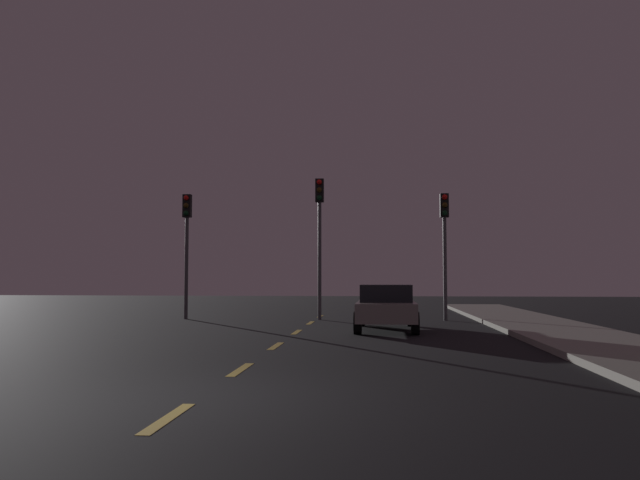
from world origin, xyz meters
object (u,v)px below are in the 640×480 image
Objects in this scene: traffic_signal_center at (320,221)px; traffic_signal_left at (187,231)px; car_stopped_ahead at (386,307)px; traffic_signal_right at (445,231)px.

traffic_signal_left is at bearing -179.99° from traffic_signal_center.
traffic_signal_center reaches higher than car_stopped_ahead.
traffic_signal_center is (5.21, 0.00, 0.35)m from traffic_signal_left.
traffic_signal_right is at bearing 63.39° from car_stopped_ahead.
traffic_signal_left is at bearing 180.00° from traffic_signal_right.
traffic_signal_right is (4.72, -0.00, -0.40)m from traffic_signal_center.
traffic_signal_left is 9.93m from traffic_signal_right.
car_stopped_ahead is at bearing -30.57° from traffic_signal_left.
traffic_signal_left is 1.02× the size of traffic_signal_right.
traffic_signal_left is 0.90× the size of traffic_signal_center.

